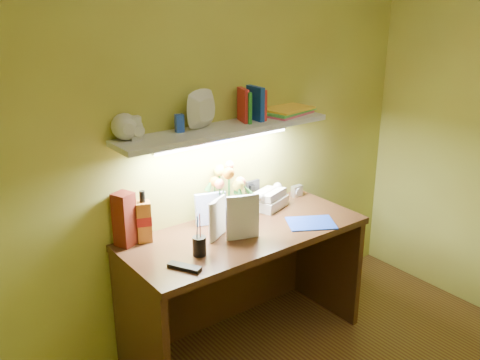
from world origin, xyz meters
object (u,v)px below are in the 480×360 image
Objects in this scene: flower_bouquet at (229,193)px; whisky_bottle at (143,216)px; telephone at (269,197)px; desk_clock at (297,191)px; desk at (245,289)px.

whisky_bottle is (-0.53, 0.04, -0.02)m from flower_bouquet.
telephone reaches higher than desk_clock.
flower_bouquet is at bearing -4.13° from whisky_bottle.
desk is 0.57m from flower_bouquet.
whisky_bottle is (-0.83, 0.04, 0.08)m from telephone.
desk is at bearing -98.15° from flower_bouquet.
flower_bouquet is 0.58m from desk_clock.
flower_bouquet is 1.15× the size of whisky_bottle.
telephone is at bearing -3.04° from whisky_bottle.
telephone is 2.93× the size of desk_clock.
desk is 0.76m from whisky_bottle.
whisky_bottle is (-1.10, 0.01, 0.11)m from desk_clock.
flower_bouquet is at bearing 160.20° from telephone.
desk_clock is (0.27, 0.03, -0.03)m from telephone.
telephone is 0.76× the size of whisky_bottle.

